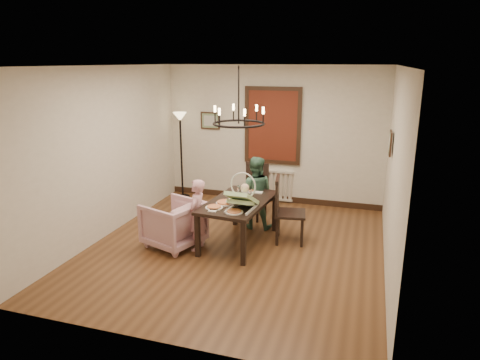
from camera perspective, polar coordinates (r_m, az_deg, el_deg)
The scene contains 17 objects.
room_shell at distance 6.77m, azimuth 0.35°, elevation 3.10°, with size 4.51×5.00×2.81m.
dining_table at distance 6.83m, azimuth -0.17°, elevation -3.45°, with size 1.01×1.61×0.72m.
chair_far at distance 7.98m, azimuth 1.68°, elevation -1.51°, with size 0.46×0.46×1.04m, color black, non-canonical shape.
chair_right at distance 6.96m, azimuth 6.75°, elevation -3.97°, with size 0.48×0.48×1.10m, color black, non-canonical shape.
armchair at distance 6.91m, azimuth -8.88°, elevation -5.76°, with size 0.80×0.82×0.74m, color #C697A0.
elderly_woman at distance 6.70m, azimuth -5.76°, elevation -5.44°, with size 0.34×0.23×0.94m, color #D093A0.
seated_man at distance 7.52m, azimuth 2.02°, elevation -2.49°, with size 0.52×0.40×1.07m, color #3D6650.
baby_bouncer at distance 6.37m, azimuth 0.27°, elevation -2.24°, with size 0.42×0.59×0.39m, color #BBE9A1, non-canonical shape.
salad_bowl at distance 6.61m, azimuth -0.67°, elevation -2.97°, with size 0.33×0.33×0.08m, color white.
pizza_platter at distance 6.65m, azimuth -1.99°, elevation -3.04°, with size 0.29×0.29×0.04m, color tan.
drinking_glass at distance 6.68m, azimuth 1.08°, elevation -2.50°, with size 0.07×0.07×0.14m, color silver.
window_blinds at distance 8.73m, azimuth 4.37°, elevation 7.22°, with size 1.00×0.03×1.40m, color #601E13.
radiator at distance 9.01m, azimuth 4.23°, elevation -0.65°, with size 0.92×0.12×0.62m, color silver, non-canonical shape.
picture_back at distance 9.12m, azimuth -3.98°, elevation 7.90°, with size 0.42×0.03×0.36m, color black.
picture_right at distance 6.97m, azimuth 19.41°, elevation 4.68°, with size 0.42×0.03×0.36m, color black.
floor_lamp at distance 9.18m, azimuth -7.82°, elevation 3.08°, with size 0.30×0.30×1.80m, color black, non-canonical shape.
chandelier at distance 6.52m, azimuth -0.17°, elevation 7.53°, with size 0.80×0.80×0.04m, color black.
Camera 1 is at (1.91, -5.96, 2.87)m, focal length 32.00 mm.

